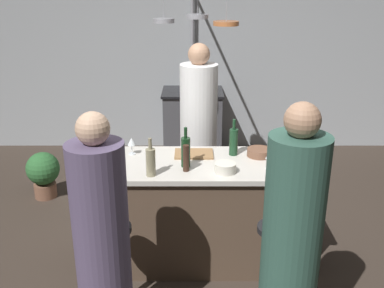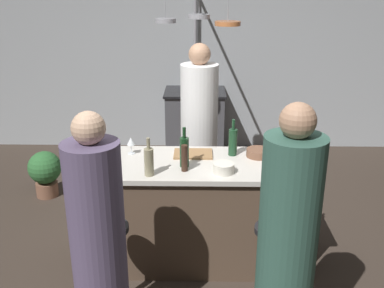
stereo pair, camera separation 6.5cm
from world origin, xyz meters
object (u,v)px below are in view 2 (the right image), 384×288
at_px(wine_bottle_red, 184,151).
at_px(mixing_bowl_wooden, 258,153).
at_px(bar_stool_right, 271,264).
at_px(guest_right, 287,248).
at_px(pepper_mill, 184,158).
at_px(wine_bottle_green, 233,141).
at_px(chef, 199,137).
at_px(wine_bottle_white, 149,161).
at_px(wine_glass_near_right_guest, 131,142).
at_px(guest_left, 99,246).
at_px(potted_plant, 45,171).
at_px(bar_stool_left, 113,263).
at_px(wine_bottle_rose, 290,149).
at_px(mixing_bowl_ceramic, 224,168).
at_px(wine_glass_by_chef, 269,156).
at_px(stove_range, 195,123).
at_px(cutting_board, 193,154).

height_order(wine_bottle_red, mixing_bowl_wooden, wine_bottle_red).
bearing_deg(bar_stool_right, wine_bottle_red, 139.52).
bearing_deg(mixing_bowl_wooden, wine_bottle_red, -160.17).
bearing_deg(mixing_bowl_wooden, guest_right, -88.25).
relative_size(pepper_mill, wine_bottle_green, 0.68).
distance_m(bar_stool_right, pepper_mill, 0.99).
relative_size(chef, wine_bottle_white, 5.83).
bearing_deg(wine_glass_near_right_guest, mixing_bowl_wooden, -2.18).
height_order(chef, guest_left, chef).
bearing_deg(wine_bottle_red, bar_stool_right, -40.48).
bearing_deg(bar_stool_right, potted_plant, 141.15).
relative_size(potted_plant, mixing_bowl_wooden, 2.59).
bearing_deg(wine_bottle_green, wine_bottle_red, -147.85).
distance_m(chef, mixing_bowl_wooden, 0.91).
bearing_deg(bar_stool_left, guest_left, -89.80).
xyz_separation_m(wine_bottle_rose, wine_bottle_red, (-0.84, -0.11, 0.01)).
bearing_deg(wine_bottle_rose, potted_plant, 154.91).
height_order(bar_stool_right, mixing_bowl_ceramic, mixing_bowl_ceramic).
xyz_separation_m(wine_glass_by_chef, mixing_bowl_wooden, (-0.04, 0.26, -0.07)).
bearing_deg(chef, mixing_bowl_wooden, -56.73).
xyz_separation_m(wine_bottle_white, wine_glass_near_right_guest, (-0.20, 0.43, -0.01)).
height_order(guest_left, wine_glass_by_chef, guest_left).
bearing_deg(mixing_bowl_ceramic, bar_stool_left, -152.28).
distance_m(bar_stool_left, guest_right, 1.27).
height_order(wine_bottle_green, wine_glass_by_chef, wine_bottle_green).
relative_size(stove_range, bar_stool_left, 1.31).
relative_size(guest_left, cutting_board, 5.02).
height_order(guest_left, wine_bottle_red, guest_left).
relative_size(cutting_board, wine_bottle_rose, 1.09).
relative_size(wine_glass_by_chef, wine_glass_near_right_guest, 1.00).
bearing_deg(potted_plant, stove_range, 38.34).
height_order(chef, pepper_mill, chef).
relative_size(wine_bottle_rose, mixing_bowl_wooden, 1.45).
height_order(bar_stool_left, cutting_board, cutting_board).
bearing_deg(bar_stool_left, bar_stool_right, 0.00).
bearing_deg(pepper_mill, potted_plant, 139.93).
distance_m(chef, pepper_mill, 1.08).
height_order(pepper_mill, wine_glass_by_chef, pepper_mill).
distance_m(bar_stool_right, cutting_board, 1.10).
relative_size(pepper_mill, wine_glass_by_chef, 1.44).
relative_size(chef, wine_bottle_red, 5.37).
bearing_deg(stove_range, chef, -87.86).
xyz_separation_m(wine_bottle_red, wine_glass_near_right_guest, (-0.45, 0.26, -0.02)).
height_order(wine_bottle_rose, wine_bottle_green, wine_bottle_green).
bearing_deg(cutting_board, wine_bottle_red, -105.00).
height_order(guest_right, wine_bottle_rose, guest_right).
distance_m(cutting_board, mixing_bowl_wooden, 0.54).
bearing_deg(wine_bottle_green, mixing_bowl_wooden, -7.75).
xyz_separation_m(potted_plant, wine_bottle_red, (1.58, -1.24, 0.73)).
bearing_deg(chef, wine_glass_by_chef, -62.09).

